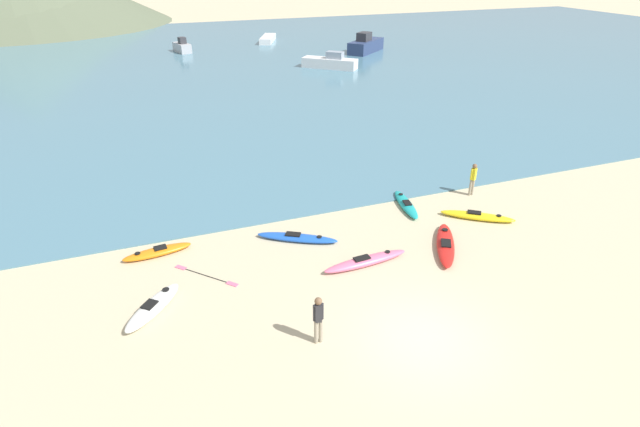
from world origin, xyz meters
TOP-DOWN VIEW (x-y plane):
  - ground_plane at (0.00, 0.00)m, footprint 400.00×400.00m
  - bay_water at (0.00, 43.71)m, footprint 160.00×70.00m
  - kayak_on_sand_0 at (-1.82, 6.88)m, footprint 3.19×2.21m
  - kayak_on_sand_1 at (6.24, 5.83)m, footprint 2.93×2.37m
  - kayak_on_sand_2 at (-7.28, 7.77)m, footprint 2.70×0.94m
  - kayak_on_sand_3 at (3.86, 7.98)m, footprint 1.11×2.96m
  - kayak_on_sand_4 at (0.05, 4.28)m, footprint 3.50×0.81m
  - kayak_on_sand_5 at (-7.69, 4.24)m, footprint 2.28×2.50m
  - kayak_on_sand_6 at (3.56, 4.26)m, footprint 2.35×3.28m
  - person_near_foreground at (-3.10, 0.96)m, footprint 0.34×0.27m
  - person_near_waterline at (7.45, 8.00)m, footprint 0.33×0.28m
  - moored_boat_0 at (11.82, 37.59)m, footprint 5.15×4.79m
  - moored_boat_2 at (18.93, 44.40)m, footprint 5.73×5.32m
  - moored_boat_3 at (-0.97, 51.85)m, footprint 1.89×3.21m
  - moored_boat_4 at (10.28, 55.55)m, footprint 3.50×5.65m
  - loose_paddle at (-5.75, 5.67)m, footprint 2.02×2.16m

SIDE VIEW (x-z plane):
  - ground_plane at x=0.00m, z-range 0.00..0.00m
  - loose_paddle at x=-5.75m, z-range 0.00..0.03m
  - bay_water at x=0.00m, z-range 0.00..0.06m
  - kayak_on_sand_0 at x=-1.82m, z-range -0.02..0.29m
  - kayak_on_sand_3 at x=3.86m, z-range -0.02..0.30m
  - kayak_on_sand_2 at x=-7.28m, z-range -0.02..0.30m
  - kayak_on_sand_1 at x=6.24m, z-range -0.02..0.32m
  - kayak_on_sand_6 at x=3.56m, z-range -0.02..0.33m
  - kayak_on_sand_4 at x=0.05m, z-range -0.02..0.35m
  - kayak_on_sand_5 at x=-7.69m, z-range -0.02..0.39m
  - moored_boat_4 at x=10.28m, z-range 0.06..0.77m
  - moored_boat_0 at x=11.82m, z-range -0.19..1.45m
  - moored_boat_3 at x=-0.97m, z-range -0.19..1.50m
  - moored_boat_2 at x=18.93m, z-range -0.28..1.98m
  - person_near_waterline at x=7.45m, z-range 0.12..1.75m
  - person_near_foreground at x=-3.10m, z-range 0.12..1.78m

